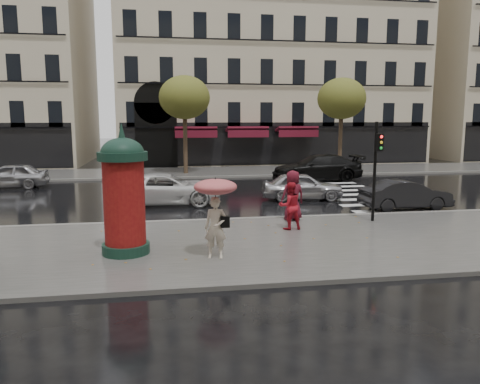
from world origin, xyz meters
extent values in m
plane|color=black|center=(0.00, 0.00, 0.00)|extent=(160.00, 160.00, 0.00)
cube|color=#474744|center=(0.00, -0.50, 0.06)|extent=(90.00, 7.00, 0.12)
cube|color=#474744|center=(0.00, 19.00, 0.06)|extent=(90.00, 6.00, 0.12)
cube|color=slate|center=(0.00, 3.00, 0.07)|extent=(90.00, 0.25, 0.14)
cube|color=slate|center=(0.00, 16.00, 0.07)|extent=(90.00, 0.25, 0.14)
cube|color=silver|center=(6.00, 9.60, 0.01)|extent=(3.60, 11.75, 0.01)
cube|color=#B7A88C|center=(6.00, 30.00, 10.00)|extent=(26.00, 14.00, 20.00)
cylinder|color=#38281C|center=(-2.00, 18.00, 2.60)|extent=(0.28, 0.28, 5.20)
ellipsoid|color=#44641F|center=(-2.00, 18.00, 5.20)|extent=(3.40, 3.40, 2.89)
cylinder|color=#38281C|center=(9.00, 18.00, 2.60)|extent=(0.28, 0.28, 5.20)
ellipsoid|color=#44641F|center=(9.00, 18.00, 5.20)|extent=(3.40, 3.40, 2.89)
imported|color=beige|center=(-2.15, -1.83, 0.94)|extent=(0.67, 0.52, 1.65)
cylinder|color=black|center=(-2.15, -1.83, 1.49)|extent=(0.02, 0.02, 1.04)
ellipsoid|color=#CD2652|center=(-2.15, -1.83, 2.04)|extent=(1.14, 1.14, 0.40)
cone|color=black|center=(-2.15, -1.83, 2.27)|extent=(0.04, 0.04, 0.09)
cube|color=black|center=(-1.91, -1.90, 1.11)|extent=(0.24, 0.11, 0.31)
imported|color=#AF1522|center=(0.66, 1.03, 0.92)|extent=(0.84, 0.69, 1.60)
imported|color=#55111D|center=(1.14, 2.40, 1.04)|extent=(0.99, 0.74, 1.83)
cylinder|color=#122F24|center=(-4.57, -0.99, 0.26)|extent=(1.30, 1.30, 0.28)
cylinder|color=maroon|center=(-4.57, -0.99, 1.56)|extent=(1.11, 1.11, 2.32)
cylinder|color=#122F24|center=(-4.57, -0.99, 2.81)|extent=(1.34, 1.34, 0.23)
ellipsoid|color=#122F24|center=(-4.57, -0.99, 2.91)|extent=(1.15, 1.15, 0.81)
cone|color=#122F24|center=(-4.57, -0.99, 3.51)|extent=(0.19, 0.19, 0.42)
cylinder|color=black|center=(4.00, 1.80, 1.91)|extent=(0.11, 0.11, 3.58)
cube|color=black|center=(4.05, 1.61, 2.98)|extent=(0.26, 0.21, 0.63)
imported|color=#ADACB1|center=(2.96, 7.20, 0.65)|extent=(3.99, 1.98, 1.31)
imported|color=black|center=(6.58, 4.20, 0.63)|extent=(3.84, 1.45, 1.25)
imported|color=white|center=(-3.40, 6.99, 0.70)|extent=(5.08, 2.45, 1.39)
imported|color=black|center=(5.86, 13.71, 0.80)|extent=(5.59, 2.38, 1.61)
imported|color=#A1A0A5|center=(-11.89, 13.38, 0.69)|extent=(4.15, 1.89, 1.38)
camera|label=1|loc=(-3.47, -13.89, 3.81)|focal=35.00mm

